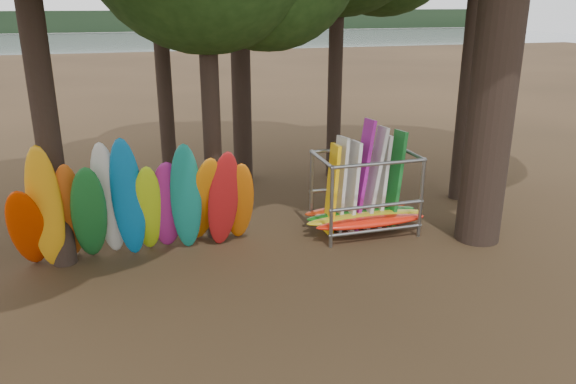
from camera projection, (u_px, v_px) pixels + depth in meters
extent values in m
plane|color=#47331E|center=(310.00, 273.00, 12.40)|extent=(120.00, 120.00, 0.00)
plane|color=gray|center=(150.00, 52.00, 66.88)|extent=(160.00, 160.00, 0.00)
cube|color=black|center=(134.00, 21.00, 111.64)|extent=(160.00, 4.00, 4.00)
cylinder|color=black|center=(29.00, 0.00, 11.04)|extent=(0.53, 0.53, 11.41)
cylinder|color=black|center=(160.00, 24.00, 15.61)|extent=(0.44, 0.44, 10.19)
cylinder|color=black|center=(336.00, 28.00, 17.76)|extent=(0.47, 0.47, 9.79)
cylinder|color=black|center=(209.00, 66.00, 12.98)|extent=(0.44, 0.44, 8.52)
ellipsoid|color=#CB2F00|center=(27.00, 229.00, 11.96)|extent=(0.82, 1.62, 2.32)
ellipsoid|color=orange|center=(46.00, 209.00, 11.89)|extent=(0.81, 1.22, 3.10)
ellipsoid|color=#C65215|center=(69.00, 213.00, 12.38)|extent=(0.80, 1.42, 2.63)
ellipsoid|color=#196228|center=(89.00, 214.00, 12.32)|extent=(0.92, 1.62, 2.65)
ellipsoid|color=beige|center=(108.00, 200.00, 12.56)|extent=(0.77, 1.31, 3.01)
ellipsoid|color=#0B66A6|center=(128.00, 199.00, 12.47)|extent=(0.83, 1.18, 3.09)
ellipsoid|color=#ACD316|center=(148.00, 210.00, 12.81)|extent=(0.67, 1.35, 2.47)
ellipsoid|color=#9F1F7A|center=(167.00, 206.00, 12.97)|extent=(0.80, 1.30, 2.51)
ellipsoid|color=#147D71|center=(186.00, 199.00, 12.74)|extent=(0.82, 1.42, 2.96)
ellipsoid|color=orange|center=(204.00, 201.00, 13.11)|extent=(0.91, 1.97, 2.68)
ellipsoid|color=#B5181B|center=(223.00, 201.00, 12.97)|extent=(0.82, 1.39, 2.73)
ellipsoid|color=orange|center=(240.00, 203.00, 13.34)|extent=(0.81, 1.60, 2.44)
ellipsoid|color=#FF210E|center=(371.00, 222.00, 14.12)|extent=(2.95, 0.55, 0.24)
ellipsoid|color=gold|center=(366.00, 217.00, 14.41)|extent=(3.24, 0.55, 0.24)
ellipsoid|color=#176316|center=(362.00, 214.00, 14.67)|extent=(3.06, 0.55, 0.24)
ellipsoid|color=red|center=(356.00, 209.00, 15.00)|extent=(2.90, 0.55, 0.24)
cube|color=yellow|center=(332.00, 190.00, 14.16)|extent=(0.34, 0.75, 2.35)
cube|color=silver|center=(339.00, 184.00, 14.43)|extent=(0.36, 0.79, 2.47)
cube|color=silver|center=(352.00, 187.00, 14.37)|extent=(0.32, 0.76, 2.37)
cube|color=#A01A95|center=(362.00, 175.00, 14.45)|extent=(0.57, 0.79, 2.90)
cube|color=silver|center=(374.00, 179.00, 14.44)|extent=(0.62, 0.76, 2.72)
cube|color=silver|center=(381.00, 181.00, 14.68)|extent=(0.39, 0.75, 2.47)
cube|color=#1A782C|center=(394.00, 180.00, 14.60)|extent=(0.41, 0.78, 2.58)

